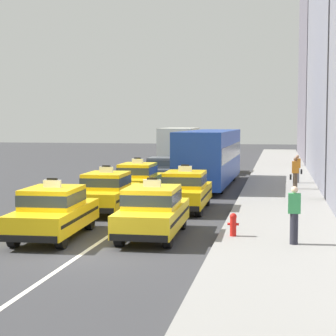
{
  "coord_description": "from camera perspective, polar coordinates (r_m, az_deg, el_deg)",
  "views": [
    {
      "loc": [
        5.45,
        -15.78,
        3.77
      ],
      "look_at": [
        -0.26,
        14.26,
        1.3
      ],
      "focal_mm": 62.29,
      "sensor_mm": 36.0,
      "label": 1
    }
  ],
  "objects": [
    {
      "name": "ground_plane",
      "position": [
        17.11,
        -8.16,
        -8.16
      ],
      "size": [
        160.0,
        160.0,
        0.0
      ],
      "primitive_type": "plane",
      "color": "#353538"
    },
    {
      "name": "lane_stripe_left_right",
      "position": [
        36.39,
        2.09,
        -1.33
      ],
      "size": [
        0.14,
        80.0,
        0.01
      ],
      "primitive_type": "cube",
      "color": "silver",
      "rests_on": "ground"
    },
    {
      "name": "sidewalk_curb",
      "position": [
        31.0,
        10.98,
        -2.31
      ],
      "size": [
        4.0,
        90.0,
        0.15
      ],
      "primitive_type": "cube",
      "color": "gray",
      "rests_on": "ground"
    },
    {
      "name": "taxi_left_nearest",
      "position": [
        19.11,
        -11.12,
        -4.17
      ],
      "size": [
        2.03,
        4.64,
        1.96
      ],
      "color": "black",
      "rests_on": "ground"
    },
    {
      "name": "taxi_left_second",
      "position": [
        24.15,
        -5.98,
        -2.28
      ],
      "size": [
        1.93,
        4.6,
        1.96
      ],
      "color": "black",
      "rests_on": "ground"
    },
    {
      "name": "taxi_left_third",
      "position": [
        29.18,
        -2.95,
        -1.07
      ],
      "size": [
        1.85,
        4.57,
        1.96
      ],
      "color": "black",
      "rests_on": "ground"
    },
    {
      "name": "sedan_left_fourth",
      "position": [
        35.28,
        -0.55,
        -0.13
      ],
      "size": [
        1.84,
        4.33,
        1.58
      ],
      "color": "black",
      "rests_on": "ground"
    },
    {
      "name": "box_truck_left_fifth",
      "position": [
        42.55,
        1.25,
        1.93
      ],
      "size": [
        2.37,
        6.99,
        3.27
      ],
      "color": "black",
      "rests_on": "ground"
    },
    {
      "name": "taxi_left_sixth",
      "position": [
        49.83,
        2.5,
        1.29
      ],
      "size": [
        1.88,
        4.59,
        1.96
      ],
      "color": "black",
      "rests_on": "ground"
    },
    {
      "name": "taxi_right_nearest",
      "position": [
        18.87,
        -1.5,
        -4.2
      ],
      "size": [
        1.93,
        4.6,
        1.96
      ],
      "color": "black",
      "rests_on": "ground"
    },
    {
      "name": "taxi_right_second",
      "position": [
        24.52,
        1.71,
        -2.16
      ],
      "size": [
        1.89,
        4.59,
        1.96
      ],
      "color": "black",
      "rests_on": "ground"
    },
    {
      "name": "bus_right_third",
      "position": [
        33.67,
        4.17,
        1.28
      ],
      "size": [
        2.7,
        11.24,
        3.22
      ],
      "color": "black",
      "rests_on": "ground"
    },
    {
      "name": "taxi_right_fourth",
      "position": [
        42.48,
        5.27,
        0.7
      ],
      "size": [
        1.93,
        4.6,
        1.96
      ],
      "color": "black",
      "rests_on": "ground"
    },
    {
      "name": "pedestrian_near_crosswalk",
      "position": [
        34.96,
        12.56,
        -0.08
      ],
      "size": [
        0.47,
        0.24,
        1.64
      ],
      "color": "slate",
      "rests_on": "sidewalk_curb"
    },
    {
      "name": "pedestrian_mid_block",
      "position": [
        31.81,
        12.33,
        -0.49
      ],
      "size": [
        0.47,
        0.24,
        1.69
      ],
      "color": "#473828",
      "rests_on": "sidewalk_curb"
    },
    {
      "name": "pedestrian_by_storefront",
      "position": [
        17.53,
        12.25,
        -4.5
      ],
      "size": [
        0.36,
        0.24,
        1.72
      ],
      "color": "#23232D",
      "rests_on": "sidewalk_curb"
    },
    {
      "name": "fire_hydrant",
      "position": [
        18.53,
        6.4,
        -5.43
      ],
      "size": [
        0.36,
        0.22,
        0.73
      ],
      "color": "red",
      "rests_on": "sidewalk_curb"
    }
  ]
}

